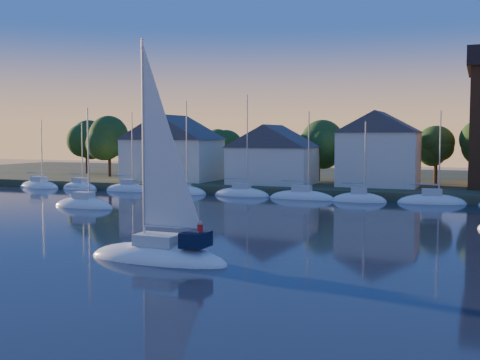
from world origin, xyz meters
The scene contains 9 objects.
shoreline_land centered at (0.00, 75.00, 0.00)m, with size 160.00×50.00×2.00m, color #303821.
wooden_dock centered at (0.00, 52.00, 0.00)m, with size 120.00×3.00×1.00m, color brown.
clubhouse_west centered at (-22.00, 58.00, 5.93)m, with size 13.65×9.45×9.64m.
clubhouse_centre centered at (-6.00, 57.00, 5.13)m, with size 11.55×8.40×8.08m.
clubhouse_east centered at (8.00, 59.00, 6.00)m, with size 10.50×8.40×9.80m.
tree_line centered at (2.00, 63.00, 7.18)m, with size 93.40×5.40×8.90m.
moored_fleet centered at (-4.00, 49.00, 0.10)m, with size 79.50×2.40×12.05m.
hero_sailboat centered at (2.29, 10.99, 0.61)m, with size 9.51×3.32×14.61m.
drifting_sailboat_left centered at (-18.70, 31.88, 0.10)m, with size 7.63×2.96×11.66m.
Camera 1 is at (20.33, -20.86, 7.69)m, focal length 45.00 mm.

